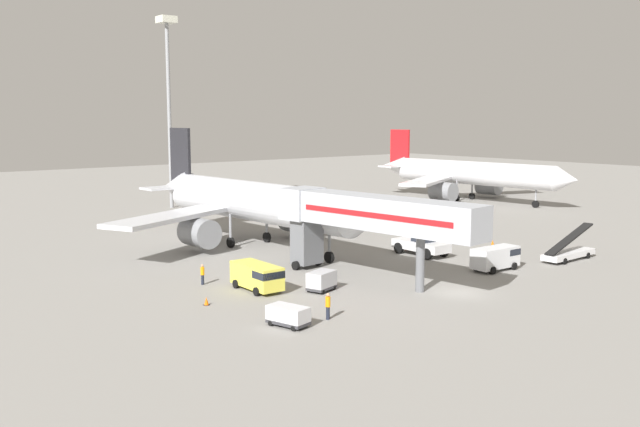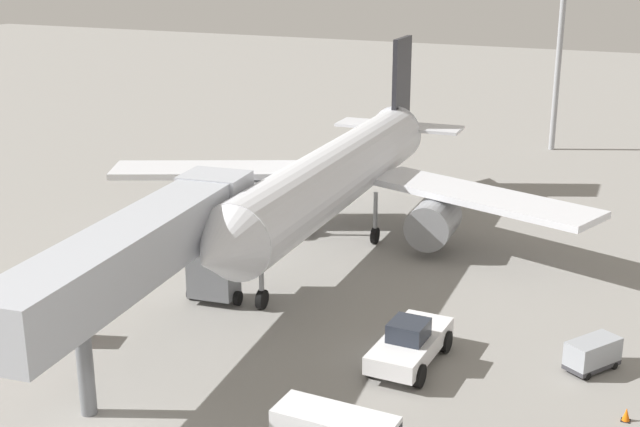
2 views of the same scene
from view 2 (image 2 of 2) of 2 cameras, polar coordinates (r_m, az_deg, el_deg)
name	(u,v)px [view 2 (image 2 of 2)]	position (r m, az deg, el deg)	size (l,w,h in m)	color
airplane_at_gate	(340,176)	(56.67, 1.31, 2.55)	(34.45, 36.86, 12.33)	silver
jet_bridge	(149,249)	(41.03, -11.34, -2.32)	(5.56, 20.36, 7.28)	#B2B7C1
pushback_tug	(410,343)	(41.22, 6.02, -8.62)	(2.78, 6.04, 2.31)	white
service_van_mid_left	(46,285)	(49.79, -17.84, -4.54)	(2.36, 5.08, 2.11)	#E5DB4C
baggage_cart_far_center	(59,325)	(45.26, -17.06, -7.15)	(2.66, 2.11, 1.59)	#38383D
baggage_cart_far_right	(593,353)	(42.55, 17.74, -8.88)	(2.50, 2.96, 1.53)	#38383D
ground_crew_worker_midground	(65,258)	(54.52, -16.64, -2.86)	(0.46, 0.46, 1.71)	#1E2333
safety_cone_alpha	(626,415)	(39.02, 19.77, -12.52)	(0.39, 0.39, 0.60)	black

